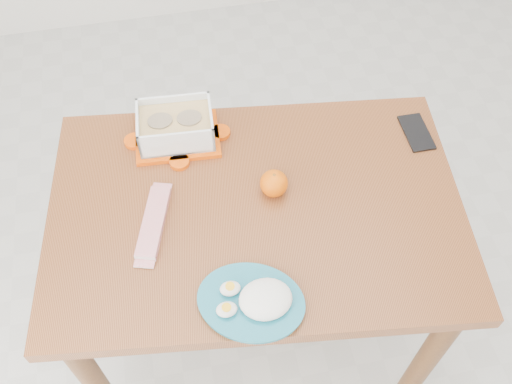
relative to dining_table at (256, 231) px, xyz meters
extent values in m
plane|color=#B7B7B2|center=(0.01, 0.08, -0.63)|extent=(3.50, 3.50, 0.00)
cube|color=brown|center=(0.00, 0.00, 0.10)|extent=(1.12, 0.82, 0.04)
cylinder|color=#593516|center=(-0.49, -0.23, -0.28)|extent=(0.06, 0.06, 0.71)
cylinder|color=#593516|center=(0.42, -0.34, -0.28)|extent=(0.06, 0.06, 0.71)
cylinder|color=#593516|center=(-0.42, 0.34, -0.28)|extent=(0.06, 0.06, 0.71)
cylinder|color=#593516|center=(0.49, 0.23, -0.28)|extent=(0.06, 0.06, 0.71)
cube|color=#E74F06|center=(-0.16, 0.26, 0.13)|extent=(0.24, 0.18, 0.01)
cube|color=white|center=(-0.16, 0.26, 0.17)|extent=(0.21, 0.16, 0.08)
cube|color=tan|center=(-0.16, 0.26, 0.17)|extent=(0.19, 0.14, 0.05)
cylinder|color=#887259|center=(-0.20, 0.27, 0.18)|extent=(0.07, 0.07, 0.02)
cylinder|color=#887259|center=(-0.13, 0.26, 0.18)|extent=(0.07, 0.07, 0.02)
sphere|color=orange|center=(0.05, 0.03, 0.15)|extent=(0.07, 0.07, 0.07)
cylinder|color=#176B81|center=(-0.06, -0.26, 0.13)|extent=(0.31, 0.31, 0.01)
ellipsoid|color=white|center=(-0.03, -0.27, 0.16)|extent=(0.15, 0.14, 0.05)
ellipsoid|color=silver|center=(-0.10, -0.22, 0.14)|extent=(0.06, 0.05, 0.02)
ellipsoid|color=silver|center=(-0.12, -0.27, 0.14)|extent=(0.06, 0.05, 0.02)
cube|color=#B8091D|center=(-0.26, 0.00, 0.13)|extent=(0.11, 0.21, 0.02)
cube|color=black|center=(0.48, 0.15, 0.12)|extent=(0.07, 0.13, 0.01)
camera|label=1|loc=(-0.16, -0.79, 1.29)|focal=40.00mm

